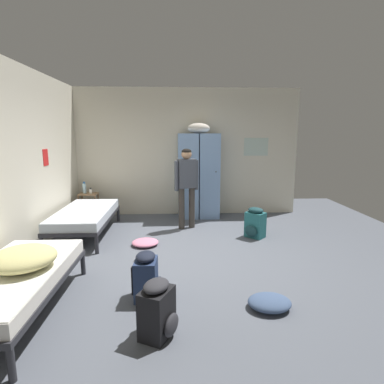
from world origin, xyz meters
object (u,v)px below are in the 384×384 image
(locker_bank, at_px, (199,174))
(clothes_pile_pink, at_px, (145,242))
(water_bottle, at_px, (84,188))
(backpack_black, at_px, (158,310))
(shelf_unit, at_px, (89,203))
(person_traveler, at_px, (187,181))
(bedding_heap, at_px, (23,258))
(backpack_navy, at_px, (147,277))
(clothes_pile_denim, at_px, (269,302))
(lotion_bottle, at_px, (91,191))
(backpack_teal, at_px, (255,223))
(bed_left_front, at_px, (13,280))
(bed_left_rear, at_px, (85,215))

(locker_bank, bearing_deg, clothes_pile_pink, -119.68)
(locker_bank, height_order, water_bottle, locker_bank)
(backpack_black, bearing_deg, shelf_unit, 112.81)
(person_traveler, bearing_deg, shelf_unit, 159.65)
(bedding_heap, bearing_deg, backpack_black, -18.76)
(locker_bank, relative_size, backpack_navy, 3.76)
(locker_bank, xyz_separation_m, clothes_pile_denim, (0.50, -3.79, -0.90))
(water_bottle, distance_m, lotion_bottle, 0.17)
(lotion_bottle, distance_m, clothes_pile_denim, 4.69)
(backpack_teal, height_order, backpack_navy, same)
(clothes_pile_denim, bearing_deg, water_bottle, 128.52)
(water_bottle, xyz_separation_m, backpack_black, (1.82, -4.16, -0.42))
(backpack_black, bearing_deg, bed_left_front, 164.01)
(lotion_bottle, bearing_deg, clothes_pile_denim, -52.46)
(bed_left_front, bearing_deg, bed_left_rear, 90.00)
(lotion_bottle, distance_m, backpack_teal, 3.55)
(lotion_bottle, height_order, clothes_pile_denim, lotion_bottle)
(person_traveler, distance_m, clothes_pile_pink, 1.50)
(clothes_pile_denim, bearing_deg, bed_left_rear, 135.81)
(lotion_bottle, xyz_separation_m, backpack_teal, (3.26, -1.37, -0.37))
(water_bottle, distance_m, clothes_pile_pink, 2.37)
(backpack_black, bearing_deg, backpack_navy, 103.17)
(shelf_unit, xyz_separation_m, clothes_pile_denim, (2.91, -3.74, -0.28))
(lotion_bottle, distance_m, backpack_navy, 3.75)
(lotion_bottle, height_order, clothes_pile_pink, lotion_bottle)
(lotion_bottle, bearing_deg, bed_left_front, -87.20)
(clothes_pile_denim, bearing_deg, person_traveler, 105.04)
(water_bottle, height_order, backpack_black, water_bottle)
(backpack_black, distance_m, backpack_navy, 0.71)
(person_traveler, height_order, backpack_black, person_traveler)
(bed_left_rear, bearing_deg, backpack_navy, -59.98)
(bed_left_front, distance_m, bedding_heap, 0.24)
(backpack_teal, bearing_deg, backpack_navy, -130.54)
(lotion_bottle, relative_size, clothes_pile_denim, 0.28)
(locker_bank, distance_m, person_traveler, 0.89)
(shelf_unit, bearing_deg, clothes_pile_pink, -51.34)
(backpack_navy, height_order, clothes_pile_denim, backpack_navy)
(shelf_unit, height_order, bedding_heap, bedding_heap)
(person_traveler, xyz_separation_m, backpack_black, (-0.38, -3.36, -0.69))
(shelf_unit, relative_size, backpack_navy, 1.04)
(bedding_heap, xyz_separation_m, backpack_black, (1.40, -0.47, -0.34))
(bed_left_front, distance_m, backpack_navy, 1.36)
(bed_left_front, bearing_deg, backpack_navy, 11.15)
(bed_left_rear, height_order, clothes_pile_pink, bed_left_rear)
(shelf_unit, height_order, bed_left_rear, shelf_unit)
(shelf_unit, height_order, person_traveler, person_traveler)
(backpack_teal, relative_size, backpack_navy, 1.00)
(person_traveler, bearing_deg, water_bottle, 159.87)
(water_bottle, distance_m, backpack_black, 4.56)
(locker_bank, bearing_deg, bedding_heap, -118.96)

